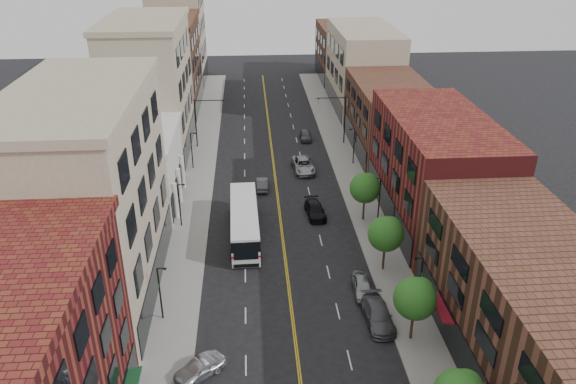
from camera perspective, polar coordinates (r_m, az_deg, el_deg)
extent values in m
plane|color=black|center=(43.58, 1.27, -18.73)|extent=(220.00, 220.00, 0.00)
cube|color=gray|center=(72.88, -9.14, 0.85)|extent=(4.00, 110.00, 0.15)
cube|color=gray|center=(73.73, 6.53, 1.33)|extent=(4.00, 110.00, 0.15)
cube|color=maroon|center=(36.98, -26.21, -17.09)|extent=(10.00, 16.00, 14.00)
cube|color=tan|center=(50.79, -19.53, -0.85)|extent=(10.00, 22.00, 18.00)
cube|color=silver|center=(68.71, -15.43, 2.20)|extent=(10.00, 14.00, 8.00)
cube|color=tan|center=(82.88, -13.82, 10.13)|extent=(10.00, 20.00, 18.00)
cube|color=#553322|center=(102.41, -12.07, 12.40)|extent=(10.00, 20.00, 15.00)
cube|color=tan|center=(119.40, -11.14, 15.61)|extent=(10.00, 16.00, 20.00)
cube|color=#553322|center=(44.86, 23.99, -11.53)|extent=(10.00, 26.00, 10.00)
cube|color=maroon|center=(63.37, 14.78, 2.21)|extent=(10.00, 22.00, 12.00)
cube|color=#553322|center=(82.51, 10.31, 7.48)|extent=(10.00, 20.00, 10.00)
cube|color=tan|center=(101.65, 7.60, 12.35)|extent=(10.00, 22.00, 14.00)
cube|color=#553322|center=(121.15, 5.71, 13.92)|extent=(10.00, 18.00, 11.00)
cylinder|color=black|center=(47.14, 12.46, -13.11)|extent=(0.22, 0.22, 2.50)
sphere|color=#255B1A|center=(45.54, 12.78, -10.52)|extent=(3.40, 3.40, 3.40)
sphere|color=#255B1A|center=(45.69, 13.31, -9.66)|extent=(2.04, 2.04, 2.04)
cylinder|color=black|center=(54.93, 9.69, -6.60)|extent=(0.22, 0.22, 2.50)
sphere|color=#255B1A|center=(53.57, 9.90, -4.22)|extent=(3.40, 3.40, 3.40)
sphere|color=#255B1A|center=(53.77, 10.36, -3.51)|extent=(2.04, 2.04, 2.04)
cylinder|color=black|center=(63.35, 7.69, -1.75)|extent=(0.22, 0.22, 2.50)
sphere|color=#255B1A|center=(62.17, 7.83, 0.41)|extent=(3.40, 3.40, 3.40)
sphere|color=#255B1A|center=(62.41, 8.24, 1.00)|extent=(2.04, 2.04, 2.04)
cylinder|color=black|center=(48.50, -12.86, -10.04)|extent=(0.14, 0.14, 5.00)
cylinder|color=black|center=(47.04, -12.74, -7.57)|extent=(0.70, 0.10, 0.10)
cube|color=black|center=(47.02, -12.43, -7.62)|extent=(0.28, 0.14, 0.14)
cube|color=#19592D|center=(47.98, -12.97, -9.17)|extent=(0.04, 0.55, 0.35)
cylinder|color=black|center=(62.04, -10.95, -1.34)|extent=(0.14, 0.14, 5.00)
cylinder|color=black|center=(60.90, -10.82, 0.76)|extent=(0.70, 0.10, 0.10)
cube|color=black|center=(60.89, -10.58, 0.73)|extent=(0.28, 0.14, 0.14)
cube|color=#19592D|center=(61.64, -11.02, -0.60)|extent=(0.04, 0.55, 0.35)
cylinder|color=black|center=(76.53, -9.75, 4.17)|extent=(0.14, 0.14, 5.00)
cylinder|color=black|center=(75.62, -9.63, 5.93)|extent=(0.70, 0.10, 0.10)
cube|color=black|center=(75.61, -9.43, 5.91)|extent=(0.28, 0.14, 0.14)
cube|color=#19592D|center=(76.21, -9.80, 4.79)|extent=(0.04, 0.55, 0.35)
cylinder|color=black|center=(49.89, 13.27, -8.95)|extent=(0.14, 0.14, 5.00)
cylinder|color=black|center=(48.43, 13.17, -6.56)|extent=(0.70, 0.10, 0.10)
cube|color=black|center=(48.39, 12.88, -6.62)|extent=(0.28, 0.14, 0.14)
cube|color=#19592D|center=(49.39, 13.37, -8.10)|extent=(0.04, 0.55, 0.35)
cylinder|color=black|center=(63.14, 9.26, -0.69)|extent=(0.14, 0.14, 5.00)
cylinder|color=black|center=(61.99, 9.11, 1.37)|extent=(0.70, 0.10, 0.10)
cube|color=black|center=(61.95, 8.88, 1.32)|extent=(0.28, 0.14, 0.14)
cube|color=#19592D|center=(62.74, 9.32, 0.05)|extent=(0.04, 0.55, 0.35)
cylinder|color=black|center=(77.43, 6.71, 4.63)|extent=(0.14, 0.14, 5.00)
cylinder|color=black|center=(76.49, 6.55, 6.37)|extent=(0.70, 0.10, 0.10)
cube|color=black|center=(76.47, 6.36, 6.33)|extent=(0.28, 0.14, 0.14)
cube|color=#19592D|center=(77.11, 6.74, 5.25)|extent=(0.04, 0.55, 0.35)
cylinder|color=black|center=(83.63, -9.36, 6.90)|extent=(0.18, 0.18, 7.20)
cylinder|color=black|center=(82.41, -7.99, 9.20)|extent=(4.40, 0.12, 0.12)
imported|color=black|center=(82.42, -6.71, 8.98)|extent=(0.15, 0.18, 0.90)
cylinder|color=black|center=(84.45, 5.79, 7.31)|extent=(0.18, 0.18, 7.20)
cylinder|color=black|center=(83.08, 4.37, 9.51)|extent=(4.40, 0.12, 0.12)
imported|color=black|center=(82.95, 3.12, 9.24)|extent=(0.15, 0.18, 0.90)
cube|color=silver|center=(59.68, -4.46, -3.02)|extent=(3.08, 12.95, 3.12)
cube|color=black|center=(59.32, -4.48, -2.39)|extent=(3.12, 13.00, 1.13)
cube|color=red|center=(59.84, -4.45, -3.29)|extent=(3.12, 13.00, 0.24)
cube|color=black|center=(53.97, -4.30, -6.10)|extent=(2.36, 0.11, 1.72)
cylinder|color=black|center=(56.63, -5.75, -6.30)|extent=(0.32, 1.04, 1.03)
cylinder|color=black|center=(56.65, -2.87, -6.18)|extent=(0.32, 1.04, 1.03)
cylinder|color=black|center=(64.07, -5.78, -2.19)|extent=(0.32, 1.04, 1.03)
cylinder|color=black|center=(64.08, -3.24, -2.09)|extent=(0.32, 1.04, 1.03)
imported|color=#B9BCC2|center=(44.04, -8.96, -17.31)|extent=(4.14, 3.75, 1.36)
imported|color=#B0B3B8|center=(44.15, -8.95, -17.25)|extent=(3.89, 3.44, 1.28)
imported|color=#4E4F53|center=(48.74, 9.13, -12.22)|extent=(2.36, 5.39, 1.54)
imported|color=gray|center=(51.96, 7.59, -9.45)|extent=(1.90, 4.29, 1.43)
imported|color=#434247|center=(70.53, -2.64, 0.81)|extent=(1.43, 3.95, 1.30)
imported|color=black|center=(64.17, 2.78, -1.85)|extent=(2.41, 5.00, 1.40)
imported|color=#95989C|center=(75.60, 1.58, 2.76)|extent=(3.08, 6.03, 1.63)
imported|color=#47474C|center=(86.67, 1.79, 5.80)|extent=(1.77, 4.19, 1.41)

